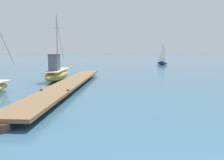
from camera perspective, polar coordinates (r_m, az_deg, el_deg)
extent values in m
cube|color=brown|center=(18.10, -10.03, -0.69)|extent=(3.65, 19.45, 0.16)
cylinder|color=#4C3D2D|center=(9.21, -24.30, -10.37)|extent=(0.36, 0.36, 0.29)
cylinder|color=#4C3D2D|center=(13.54, -14.77, -4.45)|extent=(0.36, 0.36, 0.29)
cylinder|color=#4C3D2D|center=(18.13, -10.02, -1.39)|extent=(0.36, 0.36, 0.29)
cylinder|color=#4C3D2D|center=(22.82, -7.21, 0.42)|extent=(0.36, 0.36, 0.29)
cylinder|color=#4C3D2D|center=(27.57, -5.37, 1.61)|extent=(0.36, 0.36, 0.29)
cube|color=#333338|center=(14.64, -16.61, -2.27)|extent=(0.14, 0.21, 0.08)
cube|color=#333338|center=(14.17, -10.52, -2.39)|extent=(0.14, 0.21, 0.08)
cylinder|color=#333338|center=(18.19, -24.85, 9.23)|extent=(0.09, 2.73, 3.88)
ellipsoid|color=gold|center=(22.89, -13.01, 1.20)|extent=(2.43, 6.30, 0.99)
cube|color=#B2AD9E|center=(22.85, -13.05, 2.33)|extent=(2.16, 5.66, 0.08)
cube|color=#565B66|center=(21.91, -13.68, 4.06)|extent=(0.95, 1.33, 1.40)
cube|color=#3D3D42|center=(21.88, -13.73, 5.97)|extent=(1.02, 1.44, 0.06)
cylinder|color=#B2ADA3|center=(23.08, -13.04, 8.72)|extent=(0.11, 0.11, 5.02)
cylinder|color=#B2ADA3|center=(23.16, -13.14, 12.10)|extent=(1.42, 0.26, 0.06)
cylinder|color=#333338|center=(24.40, -12.29, 9.24)|extent=(0.39, 2.59, 3.71)
ellipsoid|color=navy|center=(47.38, 11.93, 4.02)|extent=(2.51, 3.56, 0.60)
cylinder|color=#B2ADA3|center=(47.40, 11.94, 6.50)|extent=(0.08, 0.08, 3.50)
cone|color=silver|center=(47.10, 12.14, 6.27)|extent=(2.57, 2.43, 3.14)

